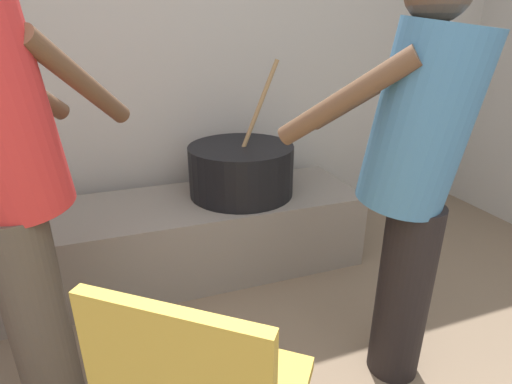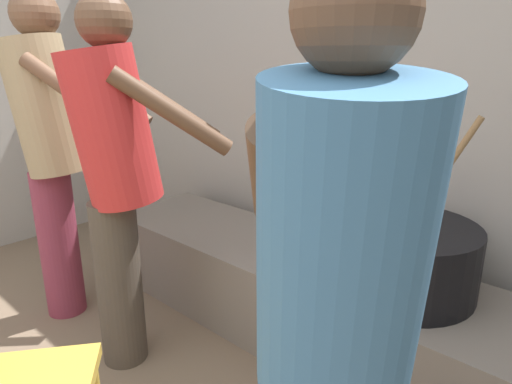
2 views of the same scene
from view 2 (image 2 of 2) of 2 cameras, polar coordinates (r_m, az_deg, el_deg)
The scene contains 6 objects.
block_enclosure_rear at distance 2.42m, azimuth 15.52°, elevation 10.67°, with size 5.18×0.20×2.24m, color #ADA8A0.
hearth_ledge at distance 2.33m, azimuth 4.89°, elevation -12.58°, with size 2.37×0.60×0.43m, color slate.
cooking_pot_main at distance 1.95m, azimuth 18.18°, elevation -7.85°, with size 0.59×0.59×0.74m.
cook_in_tan_shirt at distance 2.46m, azimuth -24.67°, elevation 5.84°, with size 0.74×0.64×1.66m.
cook_in_blue_shirt at distance 0.89m, azimuth 10.22°, elevation -17.04°, with size 0.66×0.70×1.53m.
cook_in_red_shirt at distance 1.95m, azimuth -17.38°, elevation 2.90°, with size 0.63×0.73×1.60m.
Camera 2 is at (1.08, 0.20, 1.36)m, focal length 31.38 mm.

